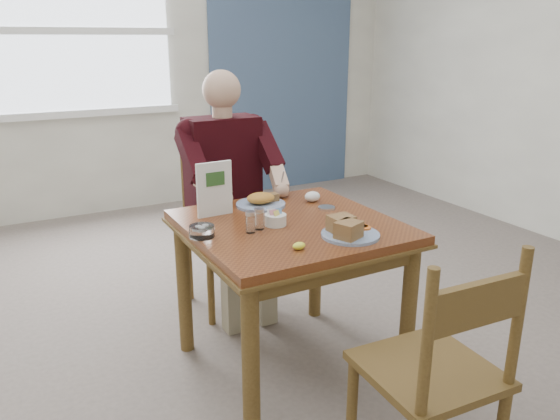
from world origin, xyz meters
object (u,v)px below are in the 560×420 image
chair_far (223,227)px  near_plate (348,230)px  diner (228,176)px  far_plate (261,201)px  chair_near (438,374)px  table (290,245)px

chair_far → near_plate: bearing=-83.6°
diner → far_plate: 0.42m
diner → near_plate: bearing=-83.0°
near_plate → chair_near: bearing=-96.0°
table → near_plate: near_plate is taller
diner → table: bearing=-90.0°
chair_far → chair_near: bearing=-88.2°
diner → far_plate: bearing=-89.9°
table → far_plate: (0.00, 0.29, 0.14)m
chair_near → near_plate: (0.07, 0.63, 0.30)m
chair_far → diner: size_ratio=0.69×
chair_near → table: bearing=93.4°
table → diner: diner is taller
chair_near → diner: (-0.05, 1.62, 0.33)m
chair_far → far_plate: chair_far is taller
near_plate → table: bearing=113.5°
chair_near → near_plate: chair_near is taller
chair_near → diner: bearing=91.9°
diner → near_plate: (0.12, -0.98, -0.03)m
far_plate → table: bearing=-90.2°
table → chair_far: bearing=90.0°
chair_far → far_plate: 0.59m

